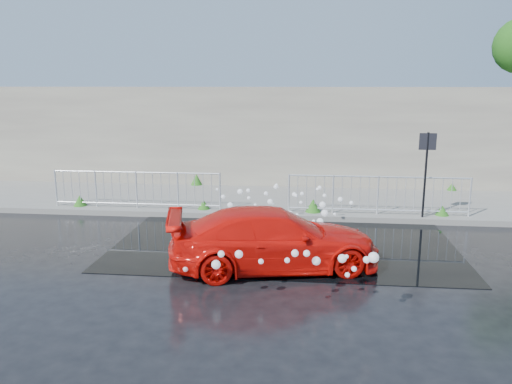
{
  "coord_description": "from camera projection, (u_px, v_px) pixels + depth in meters",
  "views": [
    {
      "loc": [
        1.02,
        -10.6,
        3.77
      ],
      "look_at": [
        -0.31,
        2.02,
        1.0
      ],
      "focal_mm": 35.0,
      "sensor_mm": 36.0,
      "label": 1
    }
  ],
  "objects": [
    {
      "name": "water_spray",
      "position": [
        288.0,
        223.0,
        11.03
      ],
      "size": [
        3.68,
        5.58,
        0.95
      ],
      "color": "white",
      "rests_on": "ground"
    },
    {
      "name": "red_car",
      "position": [
        274.0,
        239.0,
        10.29
      ],
      "size": [
        4.62,
        2.71,
        1.26
      ],
      "primitive_type": "imported",
      "rotation": [
        0.0,
        0.0,
        1.8
      ],
      "color": "red",
      "rests_on": "ground"
    },
    {
      "name": "ground",
      "position": [
        260.0,
        255.0,
        11.21
      ],
      "size": [
        90.0,
        90.0,
        0.0
      ],
      "primitive_type": "plane",
      "color": "black",
      "rests_on": "ground"
    },
    {
      "name": "weeds",
      "position": [
        260.0,
        196.0,
        15.61
      ],
      "size": [
        12.17,
        3.93,
        0.39
      ],
      "color": "#205616",
      "rests_on": "pavement"
    },
    {
      "name": "railing_right",
      "position": [
        378.0,
        194.0,
        14.0
      ],
      "size": [
        5.05,
        0.05,
        1.1
      ],
      "color": "silver",
      "rests_on": "pavement"
    },
    {
      "name": "puddle",
      "position": [
        285.0,
        241.0,
        12.13
      ],
      "size": [
        8.0,
        5.0,
        0.01
      ],
      "primitive_type": "cube",
      "color": "black",
      "rests_on": "ground"
    },
    {
      "name": "railing_left",
      "position": [
        137.0,
        188.0,
        14.72
      ],
      "size": [
        5.05,
        0.05,
        1.1
      ],
      "color": "silver",
      "rests_on": "pavement"
    },
    {
      "name": "pavement",
      "position": [
        275.0,
        201.0,
        16.05
      ],
      "size": [
        30.0,
        4.0,
        0.15
      ],
      "primitive_type": "cube",
      "color": "#61615D",
      "rests_on": "ground"
    },
    {
      "name": "retaining_wall",
      "position": [
        280.0,
        137.0,
        17.8
      ],
      "size": [
        30.0,
        0.6,
        3.5
      ],
      "primitive_type": "cube",
      "color": "#6E665C",
      "rests_on": "pavement"
    },
    {
      "name": "curb",
      "position": [
        270.0,
        217.0,
        14.11
      ],
      "size": [
        30.0,
        0.25,
        0.16
      ],
      "primitive_type": "cube",
      "color": "#61615D",
      "rests_on": "ground"
    },
    {
      "name": "sign_post",
      "position": [
        426.0,
        161.0,
        13.43
      ],
      "size": [
        0.45,
        0.06,
        2.5
      ],
      "color": "black",
      "rests_on": "ground"
    }
  ]
}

